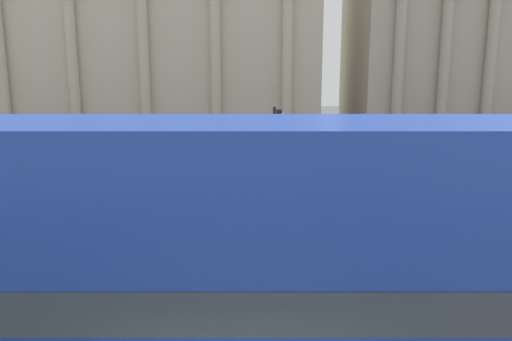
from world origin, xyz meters
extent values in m
cube|color=#2D3842|center=(-1.30, 3.08, 2.40)|extent=(10.43, 2.46, 0.45)
cube|color=navy|center=(-1.30, 3.08, 3.36)|extent=(10.64, 2.43, 1.47)
cube|color=beige|center=(-9.54, 45.73, 9.19)|extent=(31.19, 13.16, 18.39)
cylinder|color=beige|center=(-15.78, 38.70, 7.82)|extent=(0.90, 0.90, 15.63)
cylinder|color=beige|center=(-9.54, 38.70, 7.82)|extent=(0.90, 0.90, 15.63)
cylinder|color=beige|center=(-3.31, 38.70, 7.82)|extent=(0.90, 0.90, 15.63)
cylinder|color=beige|center=(2.93, 38.70, 7.82)|extent=(0.90, 0.90, 15.63)
cube|color=#B2A893|center=(22.56, 46.07, 10.86)|extent=(24.82, 14.06, 21.72)
cylinder|color=#B2A893|center=(12.63, 38.59, 9.23)|extent=(0.90, 0.90, 18.46)
cylinder|color=#B2A893|center=(16.60, 38.59, 9.23)|extent=(0.90, 0.90, 18.46)
cylinder|color=#B2A893|center=(20.57, 38.59, 9.23)|extent=(0.90, 0.90, 18.46)
cylinder|color=black|center=(4.31, 9.40, 1.81)|extent=(0.12, 0.12, 3.61)
cube|color=black|center=(4.49, 9.40, 3.16)|extent=(0.20, 0.24, 0.70)
sphere|color=green|center=(4.60, 9.40, 3.31)|extent=(0.14, 0.14, 0.14)
cylinder|color=black|center=(0.92, 15.74, 1.83)|extent=(0.12, 0.12, 3.67)
cube|color=black|center=(1.10, 15.74, 3.22)|extent=(0.20, 0.24, 0.70)
sphere|color=gold|center=(1.21, 15.74, 3.37)|extent=(0.14, 0.14, 0.14)
cylinder|color=#282B33|center=(-2.19, 26.68, 0.43)|extent=(0.14, 0.14, 0.87)
cylinder|color=#282B33|center=(-2.01, 26.68, 0.43)|extent=(0.14, 0.14, 0.87)
cylinder|color=black|center=(-2.10, 26.68, 1.21)|extent=(0.32, 0.32, 0.69)
sphere|color=tan|center=(-2.10, 26.68, 1.67)|extent=(0.24, 0.24, 0.24)
cylinder|color=#282B33|center=(6.96, 18.04, 0.44)|extent=(0.14, 0.14, 0.88)
cylinder|color=#282B33|center=(7.14, 18.04, 0.44)|extent=(0.14, 0.14, 0.88)
cylinder|color=#B22323|center=(7.05, 18.04, 1.22)|extent=(0.32, 0.32, 0.69)
sphere|color=tan|center=(7.05, 18.04, 1.69)|extent=(0.24, 0.24, 0.24)
cylinder|color=#282B33|center=(3.81, 25.79, 0.41)|extent=(0.14, 0.14, 0.81)
cylinder|color=#282B33|center=(3.99, 25.79, 0.41)|extent=(0.14, 0.14, 0.81)
cylinder|color=#284799|center=(3.90, 25.79, 1.14)|extent=(0.32, 0.32, 0.65)
sphere|color=tan|center=(3.90, 25.79, 1.57)|extent=(0.22, 0.22, 0.22)
cylinder|color=#282B33|center=(2.42, 10.28, 0.42)|extent=(0.14, 0.14, 0.84)
cylinder|color=#282B33|center=(2.60, 10.28, 0.42)|extent=(0.14, 0.14, 0.84)
cylinder|color=slate|center=(2.51, 10.28, 1.18)|extent=(0.32, 0.32, 0.67)
sphere|color=tan|center=(2.51, 10.28, 1.63)|extent=(0.23, 0.23, 0.23)
camera|label=1|loc=(0.21, -2.02, 4.47)|focal=32.00mm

